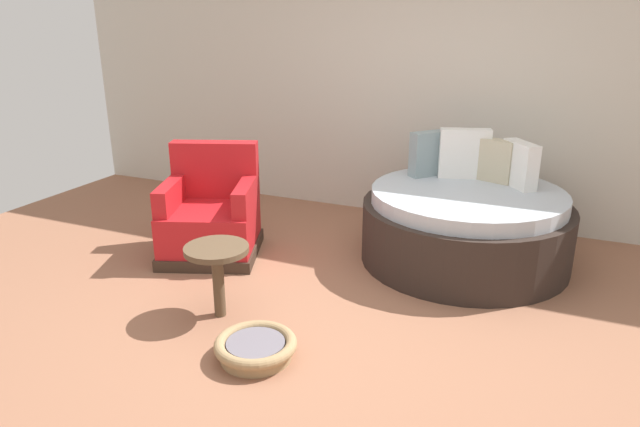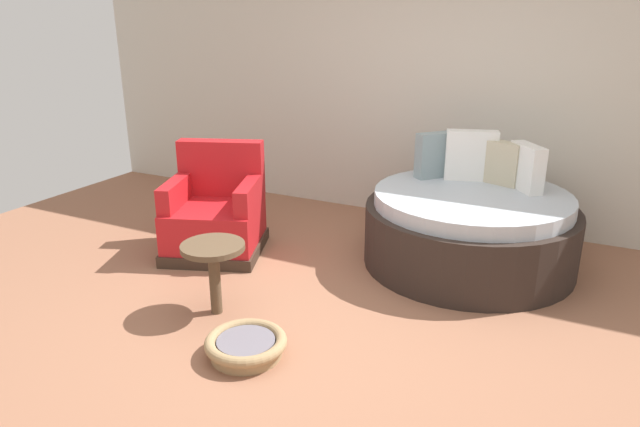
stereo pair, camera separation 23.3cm
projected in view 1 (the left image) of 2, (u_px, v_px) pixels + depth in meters
The scene contains 6 objects.
ground_plane at pixel (319, 325), 3.90m from camera, with size 8.00×8.00×0.02m, color #936047.
back_wall at pixel (421, 62), 5.56m from camera, with size 8.00×0.12×3.11m, color beige.
round_daybed at pixel (465, 224), 4.81m from camera, with size 1.73×1.73×1.06m.
red_armchair at pixel (211, 217), 4.96m from camera, with size 1.03×1.03×0.94m.
pet_basket at pixel (256, 347), 3.49m from camera, with size 0.51×0.51×0.13m.
side_table at pixel (217, 259), 3.87m from camera, with size 0.44×0.44×0.52m.
Camera 1 is at (1.37, -3.15, 2.00)m, focal length 32.06 mm.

